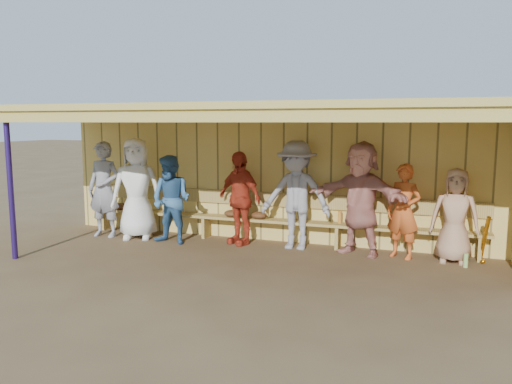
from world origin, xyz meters
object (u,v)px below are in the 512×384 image
(player_b, at_px, (137,189))
(player_d, at_px, (239,198))
(player_e, at_px, (296,195))
(player_g, at_px, (404,211))
(player_f, at_px, (360,198))
(player_h, at_px, (455,216))
(bench, at_px, (270,214))
(player_c, at_px, (171,200))
(player_a, at_px, (104,189))

(player_b, xyz_separation_m, player_d, (2.03, 0.24, -0.11))
(player_e, xyz_separation_m, player_g, (1.82, 0.00, -0.17))
(player_d, xyz_separation_m, player_f, (2.19, 0.00, 0.11))
(player_h, bearing_deg, bench, 176.75)
(player_b, height_order, player_h, player_b)
(player_c, xyz_separation_m, player_h, (4.86, 0.42, -0.06))
(player_g, bearing_deg, player_h, 23.54)
(player_d, bearing_deg, player_g, 24.27)
(player_a, relative_size, bench, 0.25)
(bench, bearing_deg, player_h, -5.46)
(player_a, bearing_deg, bench, 9.77)
(player_h, bearing_deg, player_f, -177.79)
(player_a, height_order, player_h, player_a)
(player_b, distance_m, player_d, 2.04)
(player_a, bearing_deg, player_e, 3.51)
(player_d, bearing_deg, player_e, 24.27)
(player_f, height_order, player_g, player_f)
(player_b, distance_m, player_c, 0.88)
(player_b, height_order, player_f, player_b)
(player_d, relative_size, player_f, 0.89)
(player_d, relative_size, bench, 0.23)
(player_e, xyz_separation_m, player_f, (1.12, 0.00, 0.00))
(bench, bearing_deg, player_f, -10.16)
(player_b, xyz_separation_m, bench, (2.52, 0.55, -0.44))
(player_d, height_order, bench, player_d)
(player_c, distance_m, bench, 1.84)
(player_g, relative_size, bench, 0.21)
(player_b, xyz_separation_m, player_h, (5.71, 0.24, -0.21))
(player_a, xyz_separation_m, player_c, (1.53, -0.09, -0.12))
(player_c, bearing_deg, player_b, 175.23)
(player_d, distance_m, player_f, 2.20)
(player_b, relative_size, player_d, 1.13)
(player_a, distance_m, player_b, 0.69)
(player_c, bearing_deg, player_e, 17.31)
(player_e, bearing_deg, player_c, -168.18)
(player_g, height_order, player_h, player_g)
(player_f, relative_size, player_g, 1.23)
(player_c, distance_m, player_f, 3.40)
(player_b, distance_m, player_h, 5.72)
(player_c, bearing_deg, player_h, 11.72)
(player_a, height_order, player_c, player_a)
(player_a, height_order, bench, player_a)
(player_e, distance_m, player_f, 1.12)
(player_b, bearing_deg, player_f, -17.59)
(player_c, height_order, player_d, player_d)
(player_b, bearing_deg, player_a, 166.35)
(player_a, distance_m, player_f, 4.91)
(player_f, relative_size, bench, 0.25)
(player_b, distance_m, bench, 2.61)
(player_h, relative_size, bench, 0.20)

